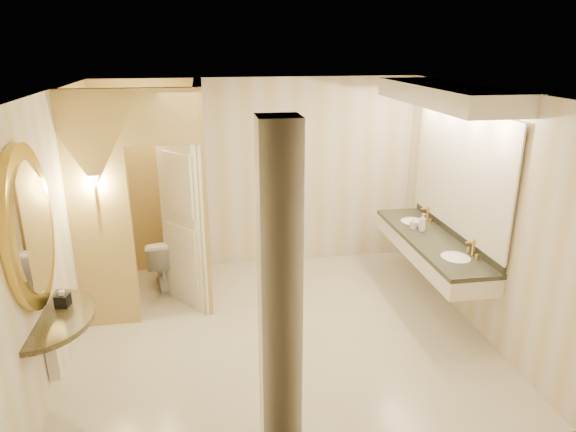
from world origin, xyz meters
name	(u,v)px	position (x,y,z in m)	size (l,w,h in m)	color
floor	(280,331)	(0.00, 0.00, 0.00)	(4.50, 4.50, 0.00)	beige
ceiling	(279,90)	(0.00, 0.00, 2.70)	(4.50, 4.50, 0.00)	silver
wall_back	(259,174)	(0.00, 2.00, 1.35)	(4.50, 0.02, 2.70)	beige
wall_front	(322,313)	(0.00, -2.00, 1.35)	(4.50, 0.02, 2.70)	beige
wall_left	(57,232)	(-2.25, 0.00, 1.35)	(0.02, 4.00, 2.70)	beige
wall_right	(476,209)	(2.25, 0.00, 1.35)	(0.02, 4.00, 2.70)	beige
toilet_closet	(175,196)	(-1.13, 0.96, 1.39)	(1.50, 1.55, 2.70)	tan
wall_sconce	(95,182)	(-1.93, 0.43, 1.73)	(0.14, 0.14, 0.42)	gold
vanity	(441,178)	(1.98, 0.40, 1.63)	(0.75, 2.45, 2.09)	silver
console_shelf	(35,267)	(-2.21, -0.86, 1.35)	(1.09, 1.09, 1.99)	black
pillar	(280,302)	(-0.27, -1.80, 1.35)	(0.29, 0.29, 2.70)	silver
tissue_box	(63,300)	(-2.09, -0.68, 0.93)	(0.11, 0.11, 0.11)	black
toilet	(163,262)	(-1.38, 1.34, 0.37)	(0.41, 0.72, 0.73)	white
soap_bottle_a	(413,224)	(1.84, 0.73, 0.94)	(0.06, 0.06, 0.14)	beige
soap_bottle_b	(420,223)	(1.94, 0.76, 0.94)	(0.10, 0.10, 0.13)	silver
soap_bottle_c	(422,222)	(1.91, 0.63, 0.99)	(0.09, 0.09, 0.24)	#C6B28C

